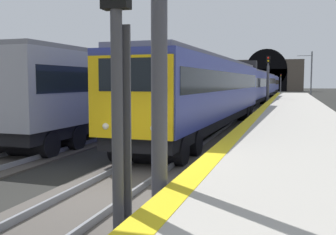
% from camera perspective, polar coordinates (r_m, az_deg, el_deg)
% --- Properties ---
extents(ground_plane, '(320.00, 320.00, 0.00)m').
position_cam_1_polar(ground_plane, '(9.62, -9.45, -11.32)').
color(ground_plane, black).
extents(platform_right, '(112.00, 4.46, 0.99)m').
position_cam_1_polar(platform_right, '(8.54, 18.84, -10.22)').
color(platform_right, '#ADA89E').
rests_on(platform_right, ground_plane).
extents(platform_right_edge_strip, '(112.00, 0.50, 0.01)m').
position_cam_1_polar(platform_right_edge_strip, '(8.58, 5.52, -6.46)').
color(platform_right_edge_strip, yellow).
rests_on(platform_right_edge_strip, platform_right).
extents(track_main_line, '(160.00, 2.84, 0.21)m').
position_cam_1_polar(track_main_line, '(9.61, -9.46, -11.08)').
color(track_main_line, '#4C4742').
rests_on(track_main_line, ground_plane).
extents(train_main_approaching, '(81.82, 3.35, 4.82)m').
position_cam_1_polar(train_main_approaching, '(51.60, 12.55, 4.56)').
color(train_main_approaching, navy).
rests_on(train_main_approaching, ground_plane).
extents(train_adjacent_platform, '(59.21, 3.25, 5.00)m').
position_cam_1_polar(train_adjacent_platform, '(41.05, 4.52, 4.68)').
color(train_adjacent_platform, gray).
rests_on(train_adjacent_platform, ground_plane).
extents(railway_signal_near, '(0.39, 0.38, 4.74)m').
position_cam_1_polar(railway_signal_near, '(5.45, -7.36, 6.90)').
color(railway_signal_near, '#38383D').
rests_on(railway_signal_near, ground_plane).
extents(railway_signal_mid, '(0.39, 0.38, 5.36)m').
position_cam_1_polar(railway_signal_mid, '(42.68, 14.18, 5.59)').
color(railway_signal_mid, '#4C4C54').
rests_on(railway_signal_mid, ground_plane).
extents(railway_signal_far, '(0.39, 0.38, 4.58)m').
position_cam_1_polar(railway_signal_far, '(100.39, 15.92, 5.00)').
color(railway_signal_far, '#4C4C54').
rests_on(railway_signal_far, ground_plane).
extents(tunnel_portal, '(3.09, 20.20, 11.89)m').
position_cam_1_polar(tunnel_portal, '(116.96, 13.99, 5.91)').
color(tunnel_portal, '#51473D').
rests_on(tunnel_portal, ground_plane).
extents(catenary_mast_near, '(0.22, 2.21, 7.14)m').
position_cam_1_polar(catenary_mast_near, '(62.57, 19.89, 5.77)').
color(catenary_mast_near, '#595B60').
rests_on(catenary_mast_near, ground_plane).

